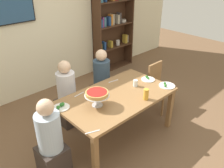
# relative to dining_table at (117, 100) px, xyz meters

# --- Properties ---
(ground_plane) EXTENTS (12.00, 12.00, 0.00)m
(ground_plane) POSITION_rel_dining_table_xyz_m (0.00, 0.00, -0.66)
(ground_plane) COLOR brown
(rear_partition) EXTENTS (8.00, 0.12, 2.80)m
(rear_partition) POSITION_rel_dining_table_xyz_m (0.00, 2.20, 0.74)
(rear_partition) COLOR beige
(rear_partition) RESTS_ON ground_plane
(dining_table) EXTENTS (1.70, 1.00, 0.74)m
(dining_table) POSITION_rel_dining_table_xyz_m (0.00, 0.00, 0.00)
(dining_table) COLOR olive
(dining_table) RESTS_ON ground_plane
(bookshelf) EXTENTS (1.10, 0.30, 2.21)m
(bookshelf) POSITION_rel_dining_table_xyz_m (1.82, 2.02, 0.49)
(bookshelf) COLOR #422819
(bookshelf) RESTS_ON ground_plane
(television) EXTENTS (0.87, 0.05, 0.51)m
(television) POSITION_rel_dining_table_xyz_m (-0.52, 2.11, 1.10)
(television) COLOR black
(diner_far_right) EXTENTS (0.34, 0.34, 1.15)m
(diner_far_right) POSITION_rel_dining_table_xyz_m (0.39, 0.78, -0.17)
(diner_far_right) COLOR #382D28
(diner_far_right) RESTS_ON ground_plane
(diner_far_left) EXTENTS (0.34, 0.34, 1.15)m
(diner_far_left) POSITION_rel_dining_table_xyz_m (-0.36, 0.79, -0.17)
(diner_far_left) COLOR #382D28
(diner_far_left) RESTS_ON ground_plane
(diner_head_west) EXTENTS (0.34, 0.34, 1.15)m
(diner_head_west) POSITION_rel_dining_table_xyz_m (-1.14, -0.01, -0.17)
(diner_head_west) COLOR #382D28
(diner_head_west) RESTS_ON ground_plane
(chair_head_east) EXTENTS (0.40, 0.40, 0.87)m
(chair_head_east) POSITION_rel_dining_table_xyz_m (1.14, 0.06, -0.17)
(chair_head_east) COLOR olive
(chair_head_east) RESTS_ON ground_plane
(deep_dish_pizza_stand) EXTENTS (0.34, 0.34, 0.22)m
(deep_dish_pizza_stand) POSITION_rel_dining_table_xyz_m (-0.38, -0.01, 0.26)
(deep_dish_pizza_stand) COLOR silver
(deep_dish_pizza_stand) RESTS_ON dining_table
(salad_plate_near_diner) EXTENTS (0.22, 0.22, 0.06)m
(salad_plate_near_diner) POSITION_rel_dining_table_xyz_m (0.73, 0.01, 0.09)
(salad_plate_near_diner) COLOR white
(salad_plate_near_diner) RESTS_ON dining_table
(salad_plate_far_diner) EXTENTS (0.25, 0.25, 0.06)m
(salad_plate_far_diner) POSITION_rel_dining_table_xyz_m (0.77, -0.34, 0.09)
(salad_plate_far_diner) COLOR white
(salad_plate_far_diner) RESTS_ON dining_table
(salad_plate_spare) EXTENTS (0.22, 0.22, 0.07)m
(salad_plate_spare) POSITION_rel_dining_table_xyz_m (-0.77, 0.28, 0.10)
(salad_plate_spare) COLOR white
(salad_plate_spare) RESTS_ON dining_table
(beer_glass_amber_tall) EXTENTS (0.08, 0.08, 0.16)m
(beer_glass_amber_tall) POSITION_rel_dining_table_xyz_m (0.23, -0.36, 0.16)
(beer_glass_amber_tall) COLOR gold
(beer_glass_amber_tall) RESTS_ON dining_table
(water_glass_clear_near) EXTENTS (0.07, 0.07, 0.11)m
(water_glass_clear_near) POSITION_rel_dining_table_xyz_m (0.41, 0.00, 0.14)
(water_glass_clear_near) COLOR white
(water_glass_clear_near) RESTS_ON dining_table
(cutlery_fork_near) EXTENTS (0.18, 0.07, 0.00)m
(cutlery_fork_near) POSITION_rel_dining_table_xyz_m (-0.14, 0.37, 0.08)
(cutlery_fork_near) COLOR silver
(cutlery_fork_near) RESTS_ON dining_table
(cutlery_knife_near) EXTENTS (0.18, 0.03, 0.00)m
(cutlery_knife_near) POSITION_rel_dining_table_xyz_m (-0.39, 0.40, 0.08)
(cutlery_knife_near) COLOR silver
(cutlery_knife_near) RESTS_ON dining_table
(cutlery_fork_far) EXTENTS (0.18, 0.04, 0.00)m
(cutlery_fork_far) POSITION_rel_dining_table_xyz_m (0.27, 0.36, 0.08)
(cutlery_fork_far) COLOR silver
(cutlery_fork_far) RESTS_ON dining_table
(cutlery_knife_far) EXTENTS (0.17, 0.08, 0.00)m
(cutlery_knife_far) POSITION_rel_dining_table_xyz_m (-0.79, -0.41, 0.08)
(cutlery_knife_far) COLOR silver
(cutlery_knife_far) RESTS_ON dining_table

